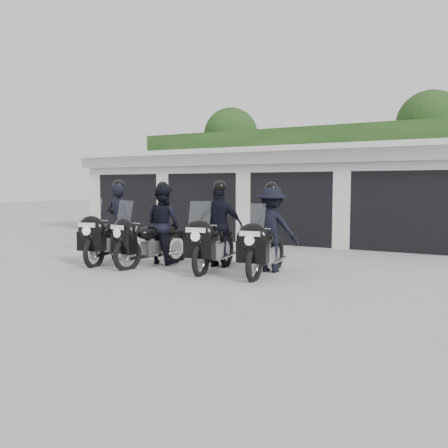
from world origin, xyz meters
The scene contains 7 objects.
ground centered at (0.00, 0.00, 0.00)m, with size 80.00×80.00×0.00m, color #9C9C97.
garage_block centered at (0.00, 8.06, 1.42)m, with size 16.40×6.80×2.96m.
background_vegetation centered at (0.37, 12.92, 2.77)m, with size 20.00×3.90×5.80m.
police_bike_a centered at (-2.62, 0.59, 0.79)m, with size 0.93×2.28×2.00m.
police_bike_b centered at (-1.44, 0.75, 0.82)m, with size 1.06×2.22×1.95m.
police_bike_c centered at (0.00, 0.97, 0.83)m, with size 1.15×2.25×1.97m.
police_bike_d centered at (1.21, 0.99, 0.82)m, with size 1.21×2.22×1.93m.
Camera 1 is at (5.03, -7.93, 1.80)m, focal length 38.00 mm.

